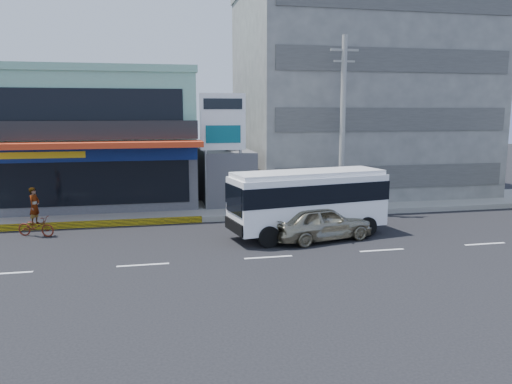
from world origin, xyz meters
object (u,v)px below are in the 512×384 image
(minibus, at_px, (308,198))
(sedan, at_px, (321,222))
(shop_building, at_px, (95,141))
(concrete_building, at_px, (356,95))
(satellite_dish, at_px, (227,150))
(utility_pole_near, at_px, (343,125))
(motorcycle_rider, at_px, (35,220))
(billboard, at_px, (223,128))

(minibus, xyz_separation_m, sedan, (0.35, -0.84, -1.03))
(shop_building, height_order, sedan, shop_building)
(concrete_building, distance_m, minibus, 14.94)
(shop_building, bearing_deg, concrete_building, 3.35)
(minibus, bearing_deg, satellite_dish, 108.46)
(concrete_building, xyz_separation_m, minibus, (-7.35, -11.95, -5.14))
(satellite_dish, height_order, minibus, satellite_dish)
(utility_pole_near, xyz_separation_m, motorcycle_rider, (-16.03, -1.74, -4.37))
(billboard, xyz_separation_m, sedan, (3.50, -6.99, -4.10))
(sedan, bearing_deg, concrete_building, -41.17)
(concrete_building, bearing_deg, shop_building, -176.65)
(concrete_building, relative_size, satellite_dish, 10.67)
(concrete_building, bearing_deg, satellite_dish, -158.20)
(utility_pole_near, bearing_deg, minibus, -127.60)
(shop_building, bearing_deg, minibus, -45.64)
(concrete_building, bearing_deg, sedan, -118.70)
(shop_building, bearing_deg, motorcycle_rider, -103.77)
(satellite_dish, bearing_deg, sedan, -71.15)
(shop_building, height_order, concrete_building, concrete_building)
(minibus, bearing_deg, concrete_building, 58.41)
(billboard, bearing_deg, sedan, -63.39)
(satellite_dish, height_order, motorcycle_rider, satellite_dish)
(billboard, distance_m, utility_pole_near, 6.75)
(motorcycle_rider, bearing_deg, utility_pole_near, 6.20)
(motorcycle_rider, bearing_deg, minibus, -11.61)
(shop_building, relative_size, billboard, 1.80)
(shop_building, distance_m, minibus, 15.38)
(concrete_building, relative_size, minibus, 2.06)
(utility_pole_near, relative_size, motorcycle_rider, 4.24)
(billboard, relative_size, minibus, 0.89)
(billboard, distance_m, motorcycle_rider, 10.98)
(sedan, bearing_deg, shop_building, 30.69)
(billboard, height_order, minibus, billboard)
(shop_building, xyz_separation_m, sedan, (11.00, -11.73, -3.17))
(shop_building, bearing_deg, satellite_dish, -20.21)
(satellite_dish, distance_m, sedan, 9.68)
(concrete_building, height_order, motorcycle_rider, concrete_building)
(shop_building, relative_size, minibus, 1.60)
(utility_pole_near, distance_m, sedan, 7.39)
(satellite_dish, bearing_deg, utility_pole_near, -30.96)
(shop_building, xyz_separation_m, utility_pole_near, (14.00, -6.55, 1.15))
(satellite_dish, distance_m, billboard, 2.31)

